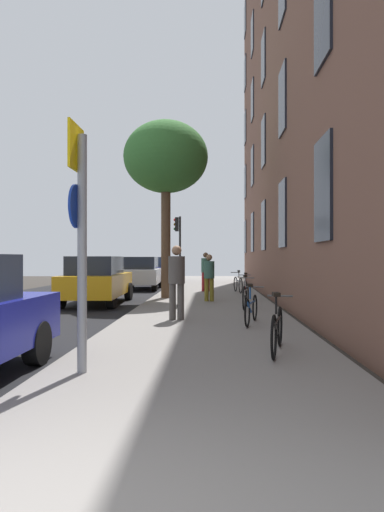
{
  "coord_description": "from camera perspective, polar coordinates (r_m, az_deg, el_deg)",
  "views": [
    {
      "loc": [
        1.2,
        -1.93,
        1.58
      ],
      "look_at": [
        0.6,
        12.21,
        1.64
      ],
      "focal_mm": 31.33,
      "sensor_mm": 36.0,
      "label": 1
    }
  ],
  "objects": [
    {
      "name": "pedestrian_2",
      "position": [
        19.5,
        1.75,
        -1.68
      ],
      "size": [
        0.47,
        0.47,
        1.7
      ],
      "color": "maroon",
      "rests_on": "sidewalk"
    },
    {
      "name": "car_1",
      "position": [
        15.53,
        -12.01,
        -2.96
      ],
      "size": [
        1.95,
        4.53,
        1.62
      ],
      "color": "orange",
      "rests_on": "road_asphalt"
    },
    {
      "name": "road_asphalt",
      "position": [
        17.93,
        -16.19,
        -5.27
      ],
      "size": [
        7.0,
        38.0,
        0.01
      ],
      "primitive_type": "cube",
      "color": "black",
      "rests_on": "ground"
    },
    {
      "name": "traffic_light",
      "position": [
        25.56,
        -1.76,
        2.36
      ],
      "size": [
        0.43,
        0.24,
        3.83
      ],
      "color": "black",
      "rests_on": "sidewalk"
    },
    {
      "name": "bicycle_0",
      "position": [
        7.08,
        10.81,
        -9.13
      ],
      "size": [
        0.55,
        1.67,
        0.94
      ],
      "color": "black",
      "rests_on": "sidewalk"
    },
    {
      "name": "tree_near",
      "position": [
        16.78,
        -3.36,
        12.31
      ],
      "size": [
        3.09,
        3.09,
        6.48
      ],
      "color": "brown",
      "rests_on": "sidewalk"
    },
    {
      "name": "bicycle_4",
      "position": [
        18.99,
        5.9,
        -3.55
      ],
      "size": [
        0.43,
        1.66,
        0.94
      ],
      "color": "black",
      "rests_on": "sidewalk"
    },
    {
      "name": "sidewalk",
      "position": [
        17.0,
        2.09,
        -5.37
      ],
      "size": [
        4.2,
        38.0,
        0.12
      ],
      "primitive_type": "cube",
      "color": "gray",
      "rests_on": "ground"
    },
    {
      "name": "car_3",
      "position": [
        27.98,
        -4.44,
        -1.75
      ],
      "size": [
        1.84,
        4.3,
        1.62
      ],
      "color": "navy",
      "rests_on": "road_asphalt"
    },
    {
      "name": "bicycle_1",
      "position": [
        10.02,
        7.57,
        -6.62
      ],
      "size": [
        0.56,
        1.65,
        0.9
      ],
      "color": "black",
      "rests_on": "sidewalk"
    },
    {
      "name": "bicycle_2",
      "position": [
        13.01,
        6.88,
        -5.01
      ],
      "size": [
        0.45,
        1.62,
        0.97
      ],
      "color": "black",
      "rests_on": "sidewalk"
    },
    {
      "name": "sign_post",
      "position": [
        5.89,
        -14.09,
        3.41
      ],
      "size": [
        0.15,
        0.6,
        3.17
      ],
      "color": "gray",
      "rests_on": "sidewalk"
    },
    {
      "name": "ground_plane",
      "position": [
        17.38,
        -9.58,
        -5.46
      ],
      "size": [
        41.8,
        41.8,
        0.0
      ],
      "primitive_type": "plane",
      "color": "#332D28"
    },
    {
      "name": "pedestrian_1",
      "position": [
        15.05,
        2.2,
        -2.37
      ],
      "size": [
        0.46,
        0.46,
        1.58
      ],
      "color": "olive",
      "rests_on": "sidewalk"
    },
    {
      "name": "building_facade",
      "position": [
        18.34,
        11.04,
        24.8
      ],
      "size": [
        0.56,
        27.0,
        18.66
      ],
      "color": "brown",
      "rests_on": "ground"
    },
    {
      "name": "car_2",
      "position": [
        22.49,
        -6.38,
        -2.12
      ],
      "size": [
        1.91,
        4.26,
        1.62
      ],
      "color": "#B7B7BC",
      "rests_on": "road_asphalt"
    },
    {
      "name": "pedestrian_0",
      "position": [
        10.54,
        -1.98,
        -2.74
      ],
      "size": [
        0.47,
        0.47,
        1.76
      ],
      "color": "#4C4742",
      "rests_on": "sidewalk"
    },
    {
      "name": "bicycle_3",
      "position": [
        16.01,
        6.86,
        -4.16
      ],
      "size": [
        0.42,
        1.74,
        0.94
      ],
      "color": "black",
      "rests_on": "sidewalk"
    }
  ]
}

